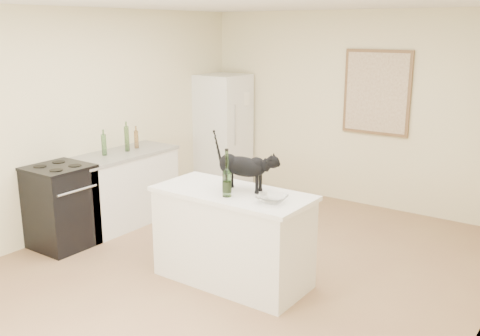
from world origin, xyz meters
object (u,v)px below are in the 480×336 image
Objects in this scene: stove at (61,207)px; black_cat at (243,169)px; glass_bowl at (272,199)px; wine_bottle at (227,176)px; fridge at (222,131)px.

stove is 2.26m from black_cat.
black_cat reaches higher than stove.
wine_bottle is at bearing -168.79° from glass_bowl.
stove is 2.21m from wine_bottle.
fridge is at bearing 127.84° from wine_bottle.
black_cat reaches higher than wine_bottle.
glass_bowl is at bearing 7.45° from stove.
glass_bowl is at bearing -31.77° from black_cat.
black_cat is (2.11, 0.49, 0.65)m from stove.
glass_bowl is (2.52, -2.62, 0.08)m from fridge.
black_cat is 2.21× the size of glass_bowl.
wine_bottle reaches higher than glass_bowl.
stove is at bearing -90.00° from fridge.
fridge is 3.25m from black_cat.
wine_bottle is at bearing 6.69° from stove.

